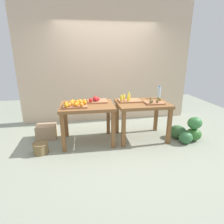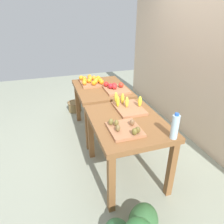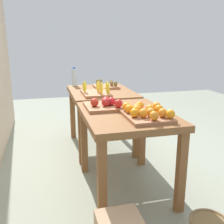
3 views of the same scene
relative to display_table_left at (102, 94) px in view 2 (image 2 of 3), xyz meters
The scene contains 11 objects.
ground_plane 0.88m from the display_table_left, ahead, with size 8.00×8.00×0.00m, color gray.
back_wall 1.68m from the display_table_left, 67.47° to the left, with size 4.40×0.12×3.00m, color beige.
display_table_left is the anchor object (origin of this frame).
display_table_right 1.12m from the display_table_left, ahead, with size 1.04×0.80×0.79m.
orange_bin 0.29m from the display_table_left, 153.50° to the right, with size 0.45×0.37×0.11m.
apple_bin 0.30m from the display_table_left, 40.66° to the left, with size 0.40×0.34×0.11m.
banana_crate 0.88m from the display_table_left, ahead, with size 0.44×0.32×0.17m.
kiwi_bin 1.34m from the display_table_left, ahead, with size 0.36×0.32×0.10m.
water_bottle 1.63m from the display_table_left, 10.42° to the left, with size 0.07×0.07×0.27m.
wicker_basket 1.10m from the display_table_left, 158.18° to the right, with size 0.28×0.28×0.21m.
cardboard_produce_box 1.07m from the display_table_left, 161.14° to the left, with size 0.40×0.30×0.30m, color tan.
Camera 2 is at (2.41, -0.78, 1.92)m, focal length 32.49 mm.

